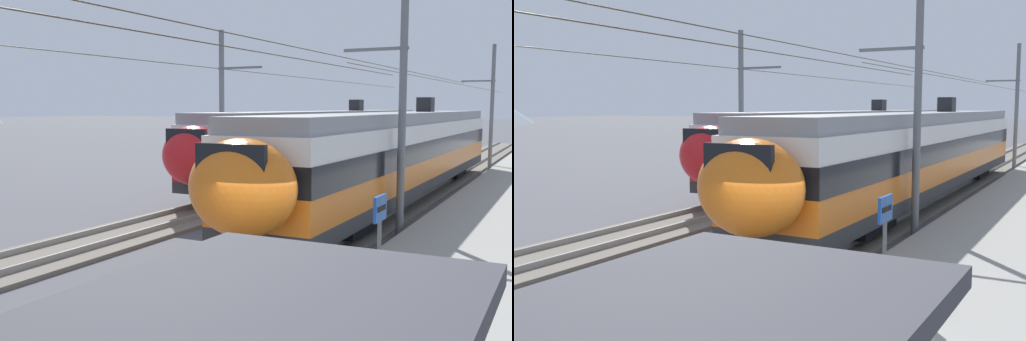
{
  "view_description": "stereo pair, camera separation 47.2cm",
  "coord_description": "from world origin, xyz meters",
  "views": [
    {
      "loc": [
        -10.49,
        -5.42,
        4.09
      ],
      "look_at": [
        5.6,
        3.17,
        2.14
      ],
      "focal_mm": 41.95,
      "sensor_mm": 36.0,
      "label": 1
    },
    {
      "loc": [
        -10.26,
        -5.83,
        4.09
      ],
      "look_at": [
        5.6,
        3.17,
        2.14
      ],
      "focal_mm": 41.95,
      "sensor_mm": 36.0,
      "label": 2
    }
  ],
  "objects": [
    {
      "name": "catenary_mast_far_side",
      "position": [
        13.17,
        8.85,
        3.97
      ],
      "size": [
        45.05,
        2.22,
        7.56
      ],
      "color": "slate",
      "rests_on": "ground"
    },
    {
      "name": "ground_plane",
      "position": [
        0.0,
        0.0,
        0.0
      ],
      "size": [
        400.0,
        400.0,
        0.0
      ],
      "primitive_type": "plane",
      "color": "#4C4C51"
    },
    {
      "name": "train_near_platform",
      "position": [
        14.72,
        1.12,
        2.23
      ],
      "size": [
        28.8,
        2.91,
        4.27
      ],
      "color": "#2D2D30",
      "rests_on": "track_near"
    },
    {
      "name": "train_far_track",
      "position": [
        21.87,
        7.08,
        2.23
      ],
      "size": [
        29.27,
        2.9,
        4.27
      ],
      "color": "#2D2D30",
      "rests_on": "track_far"
    },
    {
      "name": "catenary_mast_east",
      "position": [
        30.46,
        -0.53,
        4.16
      ],
      "size": [
        45.05,
        2.08,
        8.04
      ],
      "color": "slate",
      "rests_on": "ground"
    },
    {
      "name": "potted_plant_platform_edge",
      "position": [
        0.22,
        -2.63,
        0.82
      ],
      "size": [
        0.6,
        0.6,
        0.86
      ],
      "color": "brown",
      "rests_on": "platform_slab"
    },
    {
      "name": "track_near",
      "position": [
        0.0,
        1.12,
        0.07
      ],
      "size": [
        120.0,
        3.0,
        0.28
      ],
      "color": "#6B6359",
      "rests_on": "ground"
    },
    {
      "name": "track_far",
      "position": [
        0.0,
        7.08,
        0.07
      ],
      "size": [
        120.0,
        3.0,
        0.28
      ],
      "color": "#6B6359",
      "rests_on": "ground"
    },
    {
      "name": "platform_sign",
      "position": [
        0.67,
        -2.17,
        1.85
      ],
      "size": [
        0.7,
        0.08,
        2.05
      ],
      "color": "#59595B",
      "rests_on": "platform_slab"
    },
    {
      "name": "platform_slab",
      "position": [
        0.0,
        -4.28,
        0.17
      ],
      "size": [
        120.0,
        6.64,
        0.34
      ],
      "primitive_type": "cube",
      "color": "gray",
      "rests_on": "ground"
    },
    {
      "name": "catenary_mast_mid",
      "position": [
        8.07,
        -0.53,
        3.98
      ],
      "size": [
        45.05,
        2.08,
        7.59
      ],
      "color": "slate",
      "rests_on": "ground"
    }
  ]
}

